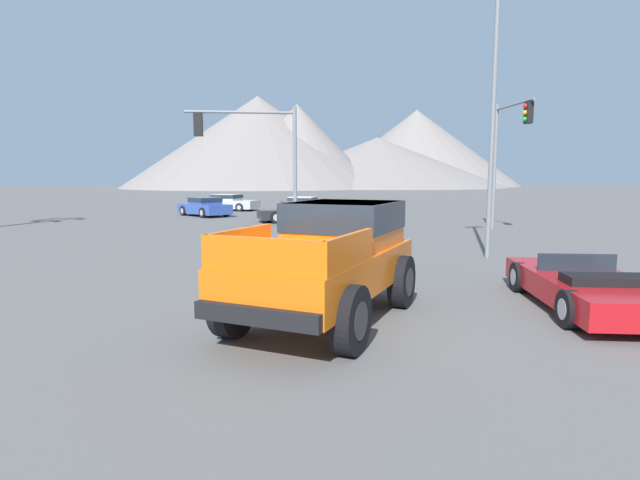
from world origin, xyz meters
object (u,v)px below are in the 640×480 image
object	(u,v)px
parked_car_white	(303,205)
red_convertible_car	(587,288)
parked_car_silver	(228,202)
street_lamp_post	(494,82)
parked_car_dark	(297,211)
parked_car_blue	(205,206)
traffic_light_crosswalk	(508,141)
traffic_light_main	(251,145)
orange_pickup_truck	(333,253)

from	to	relation	value
parked_car_white	red_convertible_car	bearing A→B (deg)	-62.56
parked_car_silver	street_lamp_post	size ratio (longest dim) A/B	0.54
parked_car_dark	parked_car_blue	size ratio (longest dim) A/B	1.04
parked_car_blue	traffic_light_crosswalk	bearing A→B (deg)	-73.36
red_convertible_car	parked_car_white	bearing A→B (deg)	109.00
parked_car_dark	traffic_light_crosswalk	world-z (taller)	traffic_light_crosswalk
parked_car_dark	traffic_light_main	size ratio (longest dim) A/B	0.84
traffic_light_crosswalk	street_lamp_post	size ratio (longest dim) A/B	0.65
parked_car_dark	parked_car_white	distance (m)	5.61
parked_car_blue	parked_car_silver	bearing A→B (deg)	42.46
parked_car_dark	traffic_light_main	bearing A→B (deg)	153.80
orange_pickup_truck	street_lamp_post	xyz separation A→B (m)	(5.61, 6.00, 4.17)
orange_pickup_truck	street_lamp_post	bearing A→B (deg)	76.45
parked_car_white	parked_car_dark	bearing A→B (deg)	-78.52
parked_car_blue	street_lamp_post	bearing A→B (deg)	-95.93
parked_car_white	traffic_light_main	bearing A→B (deg)	-83.66
parked_car_blue	traffic_light_main	world-z (taller)	traffic_light_main
parked_car_dark	parked_car_silver	bearing A→B (deg)	14.63
parked_car_silver	parked_car_white	size ratio (longest dim) A/B	1.09
street_lamp_post	parked_car_dark	bearing A→B (deg)	111.30
orange_pickup_truck	parked_car_white	world-z (taller)	orange_pickup_truck
traffic_light_main	parked_car_white	bearing A→B (deg)	-102.68
traffic_light_main	street_lamp_post	world-z (taller)	street_lamp_post
parked_car_silver	parked_car_white	distance (m)	7.12
orange_pickup_truck	traffic_light_main	bearing A→B (deg)	128.23
red_convertible_car	traffic_light_main	world-z (taller)	traffic_light_main
parked_car_dark	traffic_light_crosswalk	bearing A→B (deg)	-134.05
orange_pickup_truck	parked_car_white	distance (m)	24.89
parked_car_blue	traffic_light_crosswalk	xyz separation A→B (m)	(14.86, -10.91, 3.47)
parked_car_silver	traffic_light_crosswalk	distance (m)	21.77
parked_car_dark	parked_car_silver	size ratio (longest dim) A/B	0.90
parked_car_silver	red_convertible_car	bearing A→B (deg)	41.10
orange_pickup_truck	red_convertible_car	world-z (taller)	orange_pickup_truck
orange_pickup_truck	street_lamp_post	size ratio (longest dim) A/B	0.57
orange_pickup_truck	traffic_light_crosswalk	xyz separation A→B (m)	(9.60, 13.07, 2.94)
red_convertible_car	parked_car_blue	distance (m)	26.04
street_lamp_post	traffic_light_crosswalk	bearing A→B (deg)	60.56
traffic_light_main	parked_car_silver	bearing A→B (deg)	-82.20
parked_car_dark	traffic_light_main	xyz separation A→B (m)	(-2.22, -7.57, 3.17)
red_convertible_car	parked_car_blue	xyz separation A→B (m)	(-10.10, 24.00, 0.21)
traffic_light_main	traffic_light_crosswalk	xyz separation A→B (m)	(11.40, 1.34, 0.33)
orange_pickup_truck	traffic_light_main	world-z (taller)	traffic_light_main
parked_car_white	traffic_light_main	xyz separation A→B (m)	(-2.95, -13.13, 3.15)
orange_pickup_truck	parked_car_silver	size ratio (longest dim) A/B	1.05
parked_car_blue	traffic_light_main	bearing A→B (deg)	-111.30
parked_car_blue	orange_pickup_truck	bearing A→B (deg)	-114.71
traffic_light_main	street_lamp_post	bearing A→B (deg)	142.26
parked_car_silver	parked_car_blue	world-z (taller)	parked_car_blue
orange_pickup_truck	traffic_light_main	distance (m)	12.15
parked_car_silver	street_lamp_post	bearing A→B (deg)	46.73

